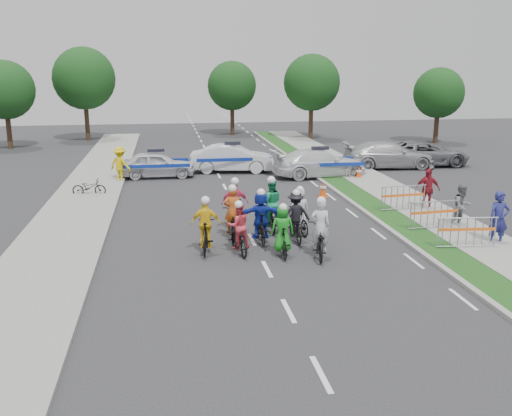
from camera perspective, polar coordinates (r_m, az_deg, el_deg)
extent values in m
plane|color=#28282B|center=(16.97, 1.11, -6.14)|extent=(90.00, 90.00, 0.00)
cube|color=gray|center=(22.89, 11.53, -0.92)|extent=(0.20, 60.00, 0.12)
cube|color=#204416|center=(23.14, 13.16, -0.85)|extent=(1.20, 60.00, 0.11)
cube|color=gray|center=(23.87, 17.17, -0.64)|extent=(2.40, 60.00, 0.13)
cube|color=gray|center=(21.78, -18.43, -2.12)|extent=(3.00, 60.00, 0.13)
imported|color=black|center=(18.01, 6.35, -3.32)|extent=(1.04, 2.02, 1.01)
imported|color=silver|center=(17.82, 6.44, -1.78)|extent=(0.68, 0.52, 1.69)
sphere|color=white|center=(17.57, 6.55, 0.68)|extent=(0.29, 0.29, 0.29)
imported|color=black|center=(18.03, 2.62, -3.27)|extent=(0.51, 1.66, 0.99)
imported|color=#198C1E|center=(17.86, 2.67, -2.01)|extent=(0.74, 0.49, 1.48)
sphere|color=white|center=(17.64, 2.73, 0.06)|extent=(0.26, 0.26, 0.26)
imported|color=black|center=(18.28, -1.77, -3.16)|extent=(0.85, 1.79, 0.90)
imported|color=#D23A49|center=(18.09, -1.76, -1.75)|extent=(0.81, 0.67, 1.51)
sphere|color=white|center=(17.87, -1.76, 0.35)|extent=(0.26, 0.26, 0.26)
imported|color=black|center=(18.36, -5.02, -2.84)|extent=(0.77, 1.85, 1.08)
imported|color=yellow|center=(18.19, -5.04, -1.53)|extent=(1.00, 0.53, 1.62)
sphere|color=white|center=(17.95, -5.08, 0.76)|extent=(0.28, 0.28, 0.28)
imported|color=black|center=(19.64, 3.92, -1.92)|extent=(0.63, 1.78, 0.93)
imported|color=black|center=(19.46, 3.98, -0.57)|extent=(1.01, 0.59, 1.55)
sphere|color=white|center=(19.25, 4.05, 1.47)|extent=(0.27, 0.27, 0.27)
imported|color=black|center=(19.33, 0.45, -1.91)|extent=(0.52, 1.80, 1.08)
imported|color=#172EAE|center=(19.17, 0.48, -0.66)|extent=(1.51, 0.49, 1.62)
sphere|color=white|center=(18.94, 0.51, 1.54)|extent=(0.28, 0.28, 0.28)
imported|color=black|center=(19.82, -2.37, -1.65)|extent=(0.80, 1.94, 1.00)
imported|color=#C25218|center=(19.64, -2.37, -0.25)|extent=(0.63, 0.44, 1.66)
sphere|color=white|center=(19.41, -2.37, 1.96)|extent=(0.29, 0.29, 0.29)
imported|color=black|center=(20.40, 4.30, -1.20)|extent=(0.74, 1.74, 1.01)
imported|color=silver|center=(20.24, 4.36, -0.06)|extent=(0.81, 0.60, 1.52)
sphere|color=white|center=(20.04, 4.43, 1.85)|extent=(0.26, 0.26, 0.26)
imported|color=black|center=(20.80, 1.46, -0.82)|extent=(0.77, 2.01, 1.04)
imported|color=#1B995F|center=(20.63, 1.50, 0.56)|extent=(0.87, 0.69, 1.74)
sphere|color=white|center=(20.40, 1.54, 2.79)|extent=(0.30, 0.30, 0.30)
imported|color=black|center=(20.82, -2.13, -0.69)|extent=(0.56, 1.88, 1.13)
imported|color=#EB416F|center=(20.66, -2.12, 0.52)|extent=(1.00, 0.43, 1.69)
sphere|color=white|center=(20.44, -2.13, 2.67)|extent=(0.29, 0.29, 0.29)
imported|color=silver|center=(31.19, -9.91, 4.31)|extent=(4.11, 1.66, 1.40)
imported|color=silver|center=(32.36, -2.38, 4.99)|extent=(4.88, 2.29, 1.55)
imported|color=silver|center=(31.08, 6.40, 4.47)|extent=(5.26, 2.50, 1.48)
imported|color=#A8A7AC|center=(34.48, 13.15, 5.18)|extent=(5.46, 2.55, 1.54)
imported|color=slate|center=(35.84, 16.46, 5.25)|extent=(5.38, 2.56, 1.48)
imported|color=navy|center=(20.53, 23.11, -1.01)|extent=(0.72, 0.52, 1.85)
imported|color=slate|center=(22.38, 19.90, 0.17)|extent=(0.93, 0.81, 1.63)
imported|color=maroon|center=(24.65, 16.75, 1.80)|extent=(1.10, 0.61, 1.77)
imported|color=#D8BA0B|center=(30.36, -13.43, 4.27)|extent=(1.35, 1.18, 1.82)
cube|color=#F24C0C|center=(26.35, 6.70, 1.14)|extent=(0.40, 0.40, 0.03)
cone|color=#F24C0C|center=(26.28, 6.72, 1.85)|extent=(0.36, 0.36, 0.70)
cylinder|color=silver|center=(26.26, 6.72, 2.06)|extent=(0.29, 0.29, 0.08)
cube|color=#F24C0C|center=(30.73, 10.21, 2.85)|extent=(0.40, 0.40, 0.03)
cone|color=#F24C0C|center=(30.67, 10.24, 3.47)|extent=(0.36, 0.36, 0.70)
cylinder|color=silver|center=(30.65, 10.25, 3.65)|extent=(0.29, 0.29, 0.08)
imported|color=black|center=(27.44, -16.36, 2.00)|extent=(1.58, 0.69, 0.80)
cylinder|color=#382619|center=(45.29, -23.50, 7.36)|extent=(0.36, 0.36, 3.00)
sphere|color=#113714|center=(45.11, -23.83, 10.76)|extent=(4.20, 4.20, 4.20)
cylinder|color=#382619|center=(47.37, 5.51, 8.84)|extent=(0.36, 0.36, 3.25)
sphere|color=#113714|center=(47.20, 5.59, 12.38)|extent=(4.55, 4.55, 4.55)
cylinder|color=#382619|center=(46.80, 17.59, 7.89)|extent=(0.36, 0.36, 2.75)
sphere|color=#113714|center=(46.63, 17.81, 10.91)|extent=(3.85, 3.85, 3.85)
cylinder|color=#382619|center=(48.25, -16.56, 8.57)|extent=(0.36, 0.36, 3.50)
sphere|color=#113714|center=(48.08, -16.83, 12.31)|extent=(4.90, 4.90, 4.90)
cylinder|color=#382619|center=(50.20, -2.39, 9.04)|extent=(0.36, 0.36, 3.00)
sphere|color=#113714|center=(50.04, -2.42, 12.12)|extent=(4.20, 4.20, 4.20)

